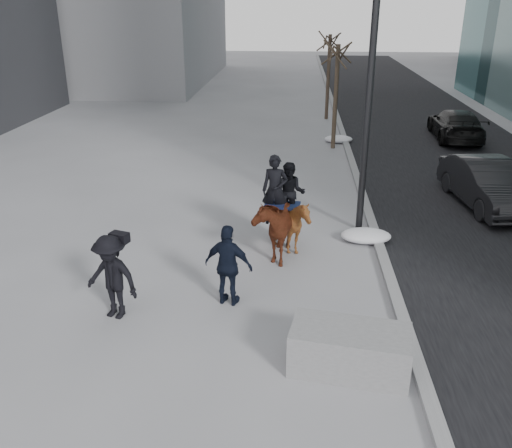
# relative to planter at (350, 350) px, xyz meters

# --- Properties ---
(ground) EXTENTS (120.00, 120.00, 0.00)m
(ground) POSITION_rel_planter_xyz_m (-1.80, 1.59, -0.40)
(ground) COLOR gray
(ground) RESTS_ON ground
(road) EXTENTS (8.00, 90.00, 0.01)m
(road) POSITION_rel_planter_xyz_m (5.20, 11.59, -0.39)
(road) COLOR black
(road) RESTS_ON ground
(curb) EXTENTS (0.25, 90.00, 0.12)m
(curb) POSITION_rel_planter_xyz_m (1.20, 11.59, -0.34)
(curb) COLOR gray
(curb) RESTS_ON ground
(planter) EXTENTS (2.13, 1.32, 0.80)m
(planter) POSITION_rel_planter_xyz_m (0.00, 0.00, 0.00)
(planter) COLOR gray
(planter) RESTS_ON ground
(car_near) EXTENTS (2.03, 4.47, 1.42)m
(car_near) POSITION_rel_planter_xyz_m (4.84, 8.38, 0.31)
(car_near) COLOR black
(car_near) RESTS_ON ground
(car_far) EXTENTS (2.13, 4.73, 1.35)m
(car_far) POSITION_rel_planter_xyz_m (6.19, 17.09, 0.27)
(car_far) COLOR black
(car_far) RESTS_ON ground
(tree_near) EXTENTS (1.20, 1.20, 4.71)m
(tree_near) POSITION_rel_planter_xyz_m (0.60, 15.09, 1.96)
(tree_near) COLOR #32291E
(tree_near) RESTS_ON ground
(tree_far) EXTENTS (1.20, 1.20, 4.74)m
(tree_far) POSITION_rel_planter_xyz_m (0.60, 21.24, 1.97)
(tree_far) COLOR #372A21
(tree_far) RESTS_ON ground
(mounted_left) EXTENTS (1.00, 1.99, 2.51)m
(mounted_left) POSITION_rel_planter_xyz_m (-1.47, 4.45, 0.53)
(mounted_left) COLOR #45200D
(mounted_left) RESTS_ON ground
(mounted_right) EXTENTS (1.34, 1.47, 2.26)m
(mounted_right) POSITION_rel_planter_xyz_m (-1.11, 4.73, 0.51)
(mounted_right) COLOR #4E1D0F
(mounted_right) RESTS_ON ground
(feeder) EXTENTS (1.10, 0.98, 1.75)m
(feeder) POSITION_rel_planter_xyz_m (-2.31, 2.04, 0.48)
(feeder) COLOR black
(feeder) RESTS_ON ground
(camera_crew) EXTENTS (1.28, 0.98, 1.75)m
(camera_crew) POSITION_rel_planter_xyz_m (-4.53, 1.38, 0.49)
(camera_crew) COLOR black
(camera_crew) RESTS_ON ground
(lamppost) EXTENTS (0.25, 0.80, 9.09)m
(lamppost) POSITION_rel_planter_xyz_m (0.80, 6.24, 4.60)
(lamppost) COLOR black
(lamppost) RESTS_ON ground
(snow_piles) EXTENTS (1.31, 11.48, 0.33)m
(snow_piles) POSITION_rel_planter_xyz_m (0.90, 10.31, -0.24)
(snow_piles) COLOR white
(snow_piles) RESTS_ON ground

